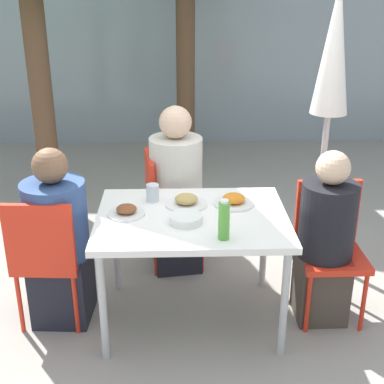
{
  "coord_description": "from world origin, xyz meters",
  "views": [
    {
      "loc": [
        -0.09,
        -2.86,
        2.06
      ],
      "look_at": [
        0.0,
        0.0,
        0.87
      ],
      "focal_mm": 50.0,
      "sensor_mm": 36.0,
      "label": 1
    }
  ],
  "objects_px": {
    "chair_right": "(329,239)",
    "chair_far": "(164,202)",
    "chair_left": "(47,253)",
    "salad_bowl": "(186,219)",
    "person_far": "(176,195)",
    "person_right": "(325,243)",
    "closed_umbrella": "(332,74)",
    "bottle": "(224,220)",
    "person_left": "(58,244)",
    "drinking_cup": "(153,193)"
  },
  "relations": [
    {
      "from": "person_left",
      "to": "chair_right",
      "type": "xyz_separation_m",
      "value": [
        1.68,
        0.04,
        -0.02
      ]
    },
    {
      "from": "person_left",
      "to": "salad_bowl",
      "type": "distance_m",
      "value": 0.82
    },
    {
      "from": "bottle",
      "to": "closed_umbrella",
      "type": "bearing_deg",
      "value": 52.66
    },
    {
      "from": "chair_far",
      "to": "person_left",
      "type": "bearing_deg",
      "value": -51.64
    },
    {
      "from": "chair_left",
      "to": "drinking_cup",
      "type": "bearing_deg",
      "value": 25.21
    },
    {
      "from": "chair_far",
      "to": "bottle",
      "type": "height_order",
      "value": "bottle"
    },
    {
      "from": "salad_bowl",
      "to": "chair_far",
      "type": "bearing_deg",
      "value": 99.97
    },
    {
      "from": "person_right",
      "to": "person_far",
      "type": "relative_size",
      "value": 0.91
    },
    {
      "from": "person_right",
      "to": "chair_far",
      "type": "xyz_separation_m",
      "value": [
        -0.99,
        0.7,
        -0.02
      ]
    },
    {
      "from": "chair_right",
      "to": "salad_bowl",
      "type": "relative_size",
      "value": 4.51
    },
    {
      "from": "bottle",
      "to": "salad_bowl",
      "type": "bearing_deg",
      "value": 134.15
    },
    {
      "from": "chair_left",
      "to": "person_far",
      "type": "xyz_separation_m",
      "value": [
        0.78,
        0.7,
        0.07
      ]
    },
    {
      "from": "person_left",
      "to": "person_far",
      "type": "height_order",
      "value": "person_far"
    },
    {
      "from": "bottle",
      "to": "chair_far",
      "type": "bearing_deg",
      "value": 108.59
    },
    {
      "from": "person_left",
      "to": "drinking_cup",
      "type": "bearing_deg",
      "value": 20.3
    },
    {
      "from": "person_right",
      "to": "drinking_cup",
      "type": "distance_m",
      "value": 1.11
    },
    {
      "from": "chair_far",
      "to": "salad_bowl",
      "type": "distance_m",
      "value": 0.86
    },
    {
      "from": "person_right",
      "to": "chair_far",
      "type": "relative_size",
      "value": 1.29
    },
    {
      "from": "chair_right",
      "to": "person_far",
      "type": "xyz_separation_m",
      "value": [
        -0.96,
        0.58,
        0.07
      ]
    },
    {
      "from": "chair_right",
      "to": "chair_far",
      "type": "distance_m",
      "value": 1.21
    },
    {
      "from": "person_left",
      "to": "person_far",
      "type": "xyz_separation_m",
      "value": [
        0.72,
        0.62,
        0.05
      ]
    },
    {
      "from": "chair_far",
      "to": "chair_right",
      "type": "bearing_deg",
      "value": 51.33
    },
    {
      "from": "chair_left",
      "to": "closed_umbrella",
      "type": "relative_size",
      "value": 0.42
    },
    {
      "from": "chair_far",
      "to": "bottle",
      "type": "xyz_separation_m",
      "value": [
        0.34,
        -1.01,
        0.33
      ]
    },
    {
      "from": "chair_far",
      "to": "closed_umbrella",
      "type": "relative_size",
      "value": 0.42
    },
    {
      "from": "person_right",
      "to": "chair_right",
      "type": "bearing_deg",
      "value": -121.92
    },
    {
      "from": "person_right",
      "to": "chair_far",
      "type": "bearing_deg",
      "value": -35.95
    },
    {
      "from": "chair_right",
      "to": "closed_umbrella",
      "type": "bearing_deg",
      "value": -99.83
    },
    {
      "from": "chair_far",
      "to": "bottle",
      "type": "relative_size",
      "value": 3.79
    },
    {
      "from": "closed_umbrella",
      "to": "bottle",
      "type": "bearing_deg",
      "value": -127.34
    },
    {
      "from": "person_far",
      "to": "chair_far",
      "type": "bearing_deg",
      "value": -121.92
    },
    {
      "from": "chair_right",
      "to": "person_right",
      "type": "relative_size",
      "value": 0.78
    },
    {
      "from": "person_right",
      "to": "person_far",
      "type": "height_order",
      "value": "person_far"
    },
    {
      "from": "chair_left",
      "to": "salad_bowl",
      "type": "height_order",
      "value": "chair_left"
    },
    {
      "from": "closed_umbrella",
      "to": "bottle",
      "type": "distance_m",
      "value": 1.46
    },
    {
      "from": "chair_right",
      "to": "person_right",
      "type": "distance_m",
      "value": 0.1
    },
    {
      "from": "chair_left",
      "to": "salad_bowl",
      "type": "bearing_deg",
      "value": -1.15
    },
    {
      "from": "drinking_cup",
      "to": "bottle",
      "type": "bearing_deg",
      "value": -52.56
    },
    {
      "from": "chair_left",
      "to": "chair_far",
      "type": "bearing_deg",
      "value": 50.5
    },
    {
      "from": "person_left",
      "to": "salad_bowl",
      "type": "xyz_separation_m",
      "value": [
        0.78,
        -0.15,
        0.22
      ]
    },
    {
      "from": "chair_left",
      "to": "person_right",
      "type": "xyz_separation_m",
      "value": [
        1.68,
        0.04,
        0.02
      ]
    },
    {
      "from": "chair_left",
      "to": "chair_right",
      "type": "distance_m",
      "value": 1.74
    },
    {
      "from": "person_left",
      "to": "person_right",
      "type": "distance_m",
      "value": 1.63
    },
    {
      "from": "person_right",
      "to": "chair_far",
      "type": "distance_m",
      "value": 1.22
    },
    {
      "from": "person_far",
      "to": "closed_umbrella",
      "type": "distance_m",
      "value": 1.36
    },
    {
      "from": "chair_far",
      "to": "person_far",
      "type": "distance_m",
      "value": 0.12
    },
    {
      "from": "person_left",
      "to": "closed_umbrella",
      "type": "xyz_separation_m",
      "value": [
        1.79,
        0.71,
        0.89
      ]
    },
    {
      "from": "chair_right",
      "to": "chair_far",
      "type": "bearing_deg",
      "value": -31.5
    },
    {
      "from": "chair_left",
      "to": "person_right",
      "type": "height_order",
      "value": "person_right"
    },
    {
      "from": "bottle",
      "to": "drinking_cup",
      "type": "xyz_separation_m",
      "value": [
        -0.4,
        0.52,
        -0.05
      ]
    }
  ]
}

